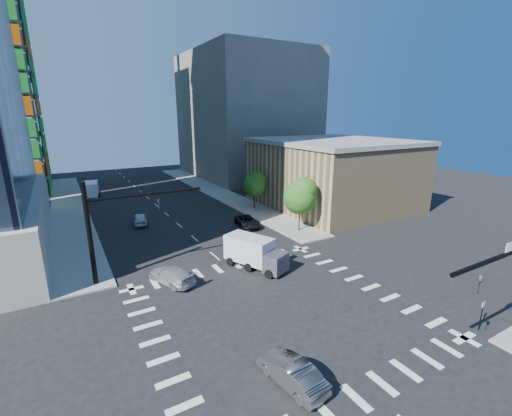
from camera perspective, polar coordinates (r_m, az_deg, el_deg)
ground at (r=27.21m, az=3.61°, el=-16.70°), size 160.00×160.00×0.00m
road_markings at (r=27.21m, az=3.61°, el=-16.69°), size 20.00×20.00×0.01m
sidewalk_ne at (r=65.92m, az=-6.57°, el=2.70°), size 5.00×60.00×0.15m
sidewalk_nw at (r=60.82m, az=-28.67°, el=-0.20°), size 5.00×60.00×0.15m
commercial_building at (r=56.67m, az=12.59°, el=5.75°), size 20.50×22.50×10.60m
bg_building_ne at (r=84.17m, az=-1.75°, el=15.08°), size 24.00×30.00×28.00m
signal_mast_nw at (r=32.02m, az=-23.52°, el=-2.16°), size 10.20×0.40×9.00m
tree_south at (r=42.87m, az=7.55°, el=2.10°), size 4.16×4.16×6.82m
tree_north at (r=52.94m, az=-0.12°, el=4.00°), size 3.54×3.52×5.78m
no_parking_sign at (r=28.82m, az=33.49°, el=-14.34°), size 0.30×0.06×2.20m
car_nb_far at (r=45.31m, az=-1.46°, el=-2.28°), size 3.02×5.29×1.39m
car_sb_near at (r=31.66m, az=-13.90°, el=-10.76°), size 3.66×5.44×1.46m
car_sb_mid at (r=48.82m, az=-18.69°, el=-1.72°), size 2.69×4.76×1.53m
car_sb_cross at (r=20.95m, az=5.90°, el=-25.57°), size 2.16×4.65×1.48m
box_truck_near at (r=33.17m, az=0.16°, el=-7.90°), size 4.52×6.23×3.01m
box_truck_far at (r=67.85m, az=-25.69°, el=2.68°), size 3.17×5.84×2.91m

